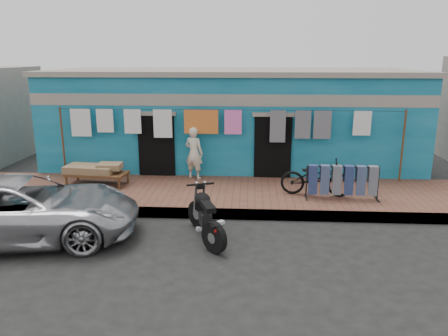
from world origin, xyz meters
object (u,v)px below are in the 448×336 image
(bicycle, at_px, (316,174))
(motorcycle, at_px, (206,215))
(seated_person, at_px, (194,153))
(charpoy, at_px, (97,174))
(jeans_rack, at_px, (342,182))
(car, at_px, (21,208))

(bicycle, bearing_deg, motorcycle, 140.88)
(seated_person, bearing_deg, charpoy, 38.06)
(bicycle, bearing_deg, charpoy, 92.45)
(bicycle, xyz_separation_m, motorcycle, (-2.64, -2.44, -0.28))
(jeans_rack, bearing_deg, charpoy, 172.62)
(charpoy, bearing_deg, car, -98.19)
(motorcycle, bearing_deg, jeans_rack, 14.11)
(bicycle, bearing_deg, car, 120.58)
(car, height_order, motorcycle, car)
(charpoy, height_order, jeans_rack, jeans_rack)
(car, distance_m, jeans_rack, 7.56)
(jeans_rack, bearing_deg, bicycle, 157.38)
(bicycle, relative_size, charpoy, 0.98)
(seated_person, bearing_deg, jeans_rack, 178.00)
(car, xyz_separation_m, jeans_rack, (7.16, 2.44, 0.00))
(car, height_order, charpoy, car)
(jeans_rack, bearing_deg, car, -161.19)
(jeans_rack, bearing_deg, motorcycle, -146.26)
(seated_person, xyz_separation_m, charpoy, (-2.67, -0.83, -0.47))
(car, bearing_deg, bicycle, -79.28)
(car, xyz_separation_m, motorcycle, (3.89, 0.25, -0.15))
(seated_person, height_order, motorcycle, seated_person)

